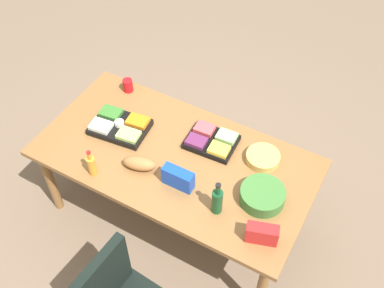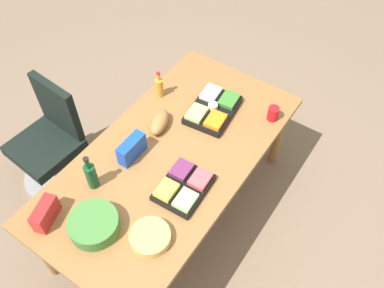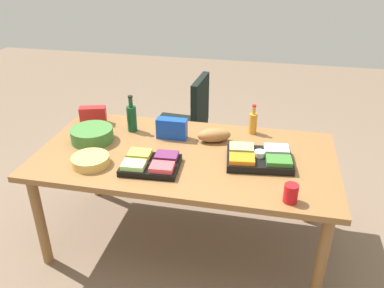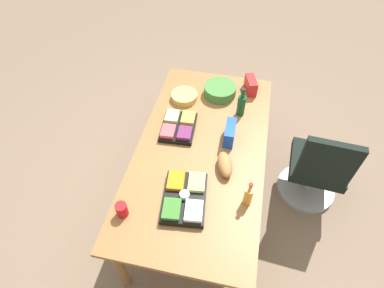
{
  "view_description": "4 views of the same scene",
  "coord_description": "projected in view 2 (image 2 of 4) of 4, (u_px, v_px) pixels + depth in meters",
  "views": [
    {
      "loc": [
        -1.15,
        1.8,
        3.35
      ],
      "look_at": [
        -0.09,
        -0.1,
        0.85
      ],
      "focal_mm": 43.29,
      "sensor_mm": 36.0,
      "label": 1
    },
    {
      "loc": [
        -1.3,
        -1.07,
        2.98
      ],
      "look_at": [
        0.14,
        -0.08,
        0.79
      ],
      "focal_mm": 38.0,
      "sensor_mm": 36.0,
      "label": 2
    },
    {
      "loc": [
        0.53,
        -2.29,
        2.08
      ],
      "look_at": [
        0.05,
        -0.04,
        0.86
      ],
      "focal_mm": 36.9,
      "sensor_mm": 36.0,
      "label": 3
    },
    {
      "loc": [
        1.61,
        0.27,
        2.7
      ],
      "look_at": [
        0.04,
        -0.07,
        0.84
      ],
      "focal_mm": 29.13,
      "sensor_mm": 36.0,
      "label": 4
    }
  ],
  "objects": [
    {
      "name": "bread_loaf",
      "position": [
        160.0,
        122.0,
        2.9
      ],
      "size": [
        0.26,
        0.18,
        0.1
      ],
      "primitive_type": "ellipsoid",
      "rotation": [
        0.0,
        0.0,
        0.3
      ],
      "color": "#9C6738",
      "rests_on": "conference_table"
    },
    {
      "name": "conference_table",
      "position": [
        171.0,
        161.0,
        2.83
      ],
      "size": [
        2.02,
        1.04,
        0.76
      ],
      "color": "brown",
      "rests_on": "ground"
    },
    {
      "name": "veggie_tray",
      "position": [
        213.0,
        109.0,
        3.0
      ],
      "size": [
        0.45,
        0.35,
        0.09
      ],
      "color": "black",
      "rests_on": "conference_table"
    },
    {
      "name": "ground_plane",
      "position": [
        174.0,
        210.0,
        3.37
      ],
      "size": [
        10.0,
        10.0,
        0.0
      ],
      "primitive_type": "plane",
      "color": "#745F4C"
    },
    {
      "name": "salad_bowl",
      "position": [
        94.0,
        225.0,
        2.39
      ],
      "size": [
        0.39,
        0.39,
        0.1
      ],
      "primitive_type": "cylinder",
      "rotation": [
        0.0,
        0.0,
        -0.34
      ],
      "color": "#3D7132",
      "rests_on": "conference_table"
    },
    {
      "name": "wine_bottle",
      "position": [
        91.0,
        175.0,
        2.54
      ],
      "size": [
        0.08,
        0.08,
        0.28
      ],
      "color": "#114121",
      "rests_on": "conference_table"
    },
    {
      "name": "dressing_bottle",
      "position": [
        159.0,
        87.0,
        3.07
      ],
      "size": [
        0.06,
        0.06,
        0.23
      ],
      "color": "orange",
      "rests_on": "conference_table"
    },
    {
      "name": "office_chair",
      "position": [
        52.0,
        148.0,
        3.31
      ],
      "size": [
        0.56,
        0.56,
        0.96
      ],
      "color": "gray",
      "rests_on": "ground"
    },
    {
      "name": "chip_bowl",
      "position": [
        150.0,
        237.0,
        2.36
      ],
      "size": [
        0.28,
        0.28,
        0.06
      ],
      "primitive_type": "cylinder",
      "rotation": [
        0.0,
        0.0,
        0.14
      ],
      "color": "#D8AB54",
      "rests_on": "conference_table"
    },
    {
      "name": "red_solo_cup",
      "position": [
        273.0,
        113.0,
        2.94
      ],
      "size": [
        0.09,
        0.09,
        0.11
      ],
      "primitive_type": "cylinder",
      "rotation": [
        0.0,
        0.0,
        -0.2
      ],
      "color": "red",
      "rests_on": "conference_table"
    },
    {
      "name": "chip_bag_blue",
      "position": [
        132.0,
        149.0,
        2.71
      ],
      "size": [
        0.22,
        0.08,
        0.15
      ],
      "primitive_type": "cube",
      "rotation": [
        0.0,
        0.0,
        0.01
      ],
      "color": "#1340B7",
      "rests_on": "conference_table"
    },
    {
      "name": "chip_bag_red",
      "position": [
        45.0,
        214.0,
        2.41
      ],
      "size": [
        0.21,
        0.14,
        0.14
      ],
      "primitive_type": "cube",
      "rotation": [
        0.0,
        0.0,
        0.31
      ],
      "color": "red",
      "rests_on": "conference_table"
    },
    {
      "name": "fruit_platter",
      "position": [
        184.0,
        186.0,
        2.58
      ],
      "size": [
        0.38,
        0.3,
        0.07
      ],
      "color": "black",
      "rests_on": "conference_table"
    }
  ]
}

